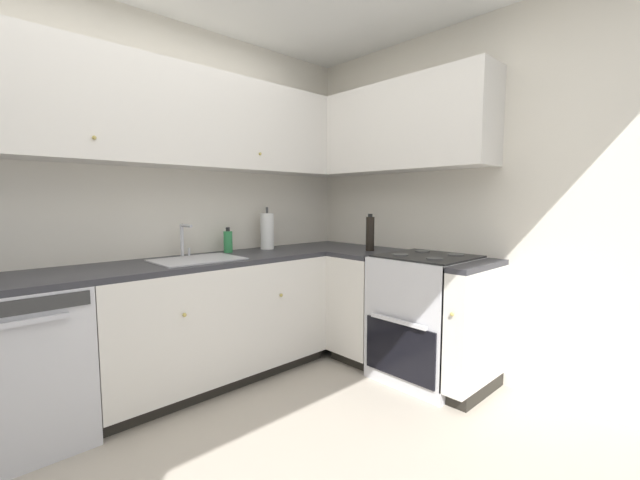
{
  "coord_description": "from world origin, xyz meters",
  "views": [
    {
      "loc": [
        -0.89,
        -1.33,
        1.28
      ],
      "look_at": [
        0.95,
        0.63,
        1.01
      ],
      "focal_mm": 22.3,
      "sensor_mm": 36.0,
      "label": 1
    }
  ],
  "objects": [
    {
      "name": "faucet",
      "position": [
        0.32,
        1.36,
        1.02
      ],
      "size": [
        0.07,
        0.16,
        0.23
      ],
      "color": "silver",
      "rests_on": "countertop_back"
    },
    {
      "name": "wall_right",
      "position": [
        1.88,
        0.0,
        1.27
      ],
      "size": [
        0.05,
        3.07,
        2.54
      ],
      "primitive_type": "cube",
      "color": "silver",
      "rests_on": "ground_plane"
    },
    {
      "name": "upper_cabinets_back",
      "position": [
        0.28,
        1.32,
        1.84
      ],
      "size": [
        2.51,
        0.34,
        0.66
      ],
      "color": "silver"
    },
    {
      "name": "lower_cabinets_back",
      "position": [
        0.44,
        1.19,
        0.43
      ],
      "size": [
        1.62,
        0.62,
        0.85
      ],
      "color": "silver",
      "rests_on": "ground_plane"
    },
    {
      "name": "paper_towel_roll",
      "position": [
        1.02,
        1.34,
        1.03
      ],
      "size": [
        0.11,
        0.11,
        0.36
      ],
      "color": "white",
      "rests_on": "countertop_back"
    },
    {
      "name": "oil_bottle",
      "position": [
        1.55,
        0.69,
        1.02
      ],
      "size": [
        0.07,
        0.07,
        0.29
      ],
      "color": "black",
      "rests_on": "countertop_right"
    },
    {
      "name": "oven_range",
      "position": [
        1.57,
        0.18,
        0.45
      ],
      "size": [
        0.68,
        0.62,
        1.03
      ],
      "color": "silver",
      "rests_on": "ground_plane"
    },
    {
      "name": "dishwasher",
      "position": [
        -0.67,
        1.18,
        0.42
      ],
      "size": [
        0.6,
        0.63,
        0.85
      ],
      "color": "silver",
      "rests_on": "ground_plane"
    },
    {
      "name": "countertop_back",
      "position": [
        0.44,
        1.18,
        0.86
      ],
      "size": [
        2.83,
        0.6,
        0.03
      ],
      "primitive_type": "cube",
      "color": "#2D2D33",
      "rests_on": "lower_cabinets_back"
    },
    {
      "name": "lower_cabinets_right",
      "position": [
        1.56,
        0.44,
        0.43
      ],
      "size": [
        0.62,
        1.16,
        0.85
      ],
      "color": "silver",
      "rests_on": "ground_plane"
    },
    {
      "name": "countertop_right",
      "position": [
        1.55,
        0.44,
        0.86
      ],
      "size": [
        0.6,
        1.16,
        0.03
      ],
      "color": "#2D2D33",
      "rests_on": "lower_cabinets_right"
    },
    {
      "name": "upper_cabinets_right",
      "position": [
        1.69,
        0.64,
        1.84
      ],
      "size": [
        0.32,
        1.69,
        0.66
      ],
      "color": "silver"
    },
    {
      "name": "wall_back",
      "position": [
        0.0,
        1.51,
        1.27
      ],
      "size": [
        3.81,
        0.05,
        2.54
      ],
      "primitive_type": "cube",
      "color": "silver",
      "rests_on": "ground_plane"
    },
    {
      "name": "sink",
      "position": [
        0.31,
        1.15,
        0.84
      ],
      "size": [
        0.55,
        0.4,
        0.1
      ],
      "color": "#B7B7BC",
      "rests_on": "countertop_back"
    },
    {
      "name": "soap_bottle",
      "position": [
        0.67,
        1.36,
        0.97
      ],
      "size": [
        0.07,
        0.07,
        0.19
      ],
      "color": "#338C4C",
      "rests_on": "countertop_back"
    }
  ]
}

